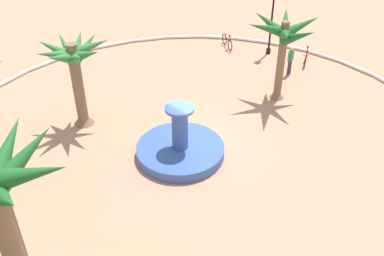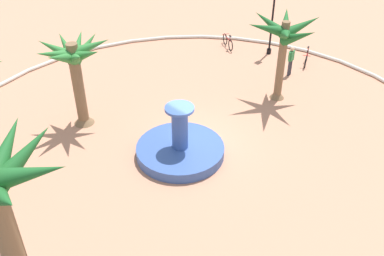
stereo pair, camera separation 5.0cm
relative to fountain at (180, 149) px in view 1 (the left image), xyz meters
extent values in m
plane|color=tan|center=(0.12, -1.10, -0.33)|extent=(80.00, 80.00, 0.00)
torus|color=silver|center=(0.12, -1.10, -0.23)|extent=(23.97, 23.97, 0.20)
cylinder|color=#38569E|center=(0.00, 0.00, -0.11)|extent=(3.77, 3.77, 0.45)
cylinder|color=teal|center=(0.00, 0.00, -0.15)|extent=(3.32, 3.32, 0.34)
cylinder|color=#38569E|center=(0.00, 0.00, 1.04)|extent=(0.68, 0.68, 1.85)
cylinder|color=#3D5FAD|center=(0.00, 0.00, 2.02)|extent=(1.21, 1.21, 0.12)
cylinder|color=brown|center=(0.17, -6.91, 1.74)|extent=(0.40, 0.40, 4.14)
cone|color=brown|center=(0.17, -6.91, -0.08)|extent=(0.76, 0.76, 0.50)
cone|color=#1E6028|center=(1.08, -6.87, 3.48)|extent=(2.03, 0.65, 1.17)
cone|color=#1E6028|center=(0.66, -6.13, 3.53)|extent=(1.54, 2.00, 1.08)
cone|color=#1E6028|center=(-0.39, -6.19, 3.50)|extent=(1.68, 1.93, 1.15)
cone|color=#1E6028|center=(-0.67, -6.85, 3.34)|extent=(1.99, 0.70, 1.43)
cone|color=#1E6028|center=(-0.19, -7.75, 3.50)|extent=(1.32, 2.06, 1.15)
cone|color=#1E6028|center=(0.71, -7.66, 3.52)|extent=(1.63, 1.96, 1.11)
cylinder|color=brown|center=(4.99, 1.69, 1.69)|extent=(0.51, 0.51, 4.06)
cone|color=brown|center=(4.99, 1.69, -0.08)|extent=(0.97, 0.97, 0.50)
cone|color=#337F38|center=(5.69, 1.59, 3.30)|extent=(1.78, 0.80, 1.34)
cone|color=#337F38|center=(5.62, 2.14, 3.41)|extent=(1.75, 1.47, 1.15)
cone|color=#337F38|center=(5.04, 2.48, 3.46)|extent=(0.67, 1.79, 1.06)
cone|color=#337F38|center=(4.70, 2.40, 3.39)|extent=(1.18, 1.83, 1.19)
cone|color=#337F38|center=(4.27, 1.91, 3.36)|extent=(1.83, 1.03, 1.23)
cone|color=#337F38|center=(4.25, 1.50, 3.40)|extent=(1.84, 0.99, 1.16)
cone|color=#337F38|center=(4.63, 0.98, 3.50)|extent=(1.28, 1.82, 0.98)
cone|color=#337F38|center=(5.13, 1.00, 3.30)|extent=(0.88, 1.79, 1.34)
cone|color=#337F38|center=(5.47, 1.15, 3.32)|extent=(1.56, 1.66, 1.30)
cone|color=#1E6028|center=(-4.30, 8.30, 5.50)|extent=(1.85, 0.65, 1.31)
cone|color=#1E6028|center=(-4.14, 7.69, 5.65)|extent=(1.75, 1.67, 1.05)
cone|color=#1E6028|center=(-3.40, 7.47, 5.52)|extent=(0.82, 1.90, 1.28)
cone|color=#1E6028|center=(-2.99, 7.64, 5.56)|extent=(1.62, 1.77, 1.21)
cylinder|color=black|center=(3.89, -10.89, 1.59)|extent=(0.12, 0.12, 3.86)
cylinder|color=black|center=(3.89, -10.89, -0.18)|extent=(0.28, 0.28, 0.30)
torus|color=black|center=(1.22, -10.92, 0.03)|extent=(0.40, 0.66, 0.72)
torus|color=black|center=(1.71, -11.79, 0.03)|extent=(0.40, 0.66, 0.72)
cylinder|color=#B21919|center=(1.46, -11.35, 0.26)|extent=(0.51, 0.85, 0.05)
cylinder|color=#B21919|center=(1.63, -11.66, 0.41)|extent=(0.04, 0.04, 0.30)
cube|color=black|center=(1.63, -11.66, 0.58)|extent=(0.19, 0.22, 0.06)
cylinder|color=#B21919|center=(1.24, -10.96, 0.39)|extent=(0.40, 0.24, 0.03)
torus|color=black|center=(6.71, -9.89, 0.03)|extent=(0.67, 0.38, 0.72)
torus|color=black|center=(5.82, -9.44, 0.03)|extent=(0.67, 0.38, 0.72)
cylinder|color=#B21919|center=(6.26, -9.67, 0.26)|extent=(0.87, 0.47, 0.05)
cylinder|color=#B21919|center=(5.95, -9.51, 0.41)|extent=(0.04, 0.04, 0.30)
cube|color=black|center=(5.95, -9.51, 0.58)|extent=(0.22, 0.18, 0.06)
cylinder|color=#B21919|center=(6.67, -9.87, 0.39)|extent=(0.22, 0.41, 0.03)
cylinder|color=#33333D|center=(1.31, -9.56, 0.12)|extent=(0.14, 0.14, 0.90)
cylinder|color=#33333D|center=(1.28, -9.38, 0.12)|extent=(0.14, 0.14, 0.90)
cube|color=#338C4C|center=(1.30, -9.47, 0.85)|extent=(0.24, 0.36, 0.56)
sphere|color=tan|center=(1.30, -9.47, 1.25)|extent=(0.22, 0.22, 0.22)
cylinder|color=#338C4C|center=(1.32, -9.69, 0.85)|extent=(0.09, 0.09, 0.53)
cylinder|color=#338C4C|center=(1.27, -9.25, 0.85)|extent=(0.09, 0.09, 0.53)
camera|label=1|loc=(-11.21, 9.86, 11.34)|focal=41.04mm
camera|label=2|loc=(-11.24, 9.82, 11.34)|focal=41.04mm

